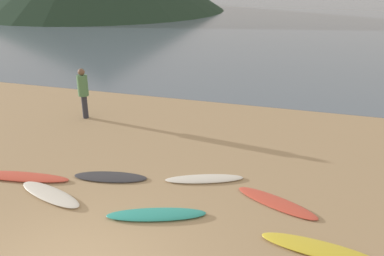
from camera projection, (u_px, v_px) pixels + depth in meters
ground_plane at (211, 108)px, 15.66m from camera, size 120.00×120.00×0.20m
ocean_water at (294, 4)px, 60.40m from camera, size 140.00×100.00×0.01m
surfboard_0 at (20, 176)px, 10.22m from camera, size 2.69×0.88×0.09m
surfboard_1 at (50, 194)px, 9.41m from camera, size 2.04×1.10×0.10m
surfboard_2 at (110, 177)px, 10.23m from camera, size 1.98×0.93×0.06m
surfboard_3 at (156, 214)px, 8.64m from camera, size 2.21×1.21×0.10m
surfboard_4 at (204, 179)px, 10.12m from camera, size 2.03×1.14×0.07m
surfboard_5 at (276, 203)px, 9.11m from camera, size 2.07×1.31×0.06m
surfboard_6 at (319, 249)px, 7.58m from camera, size 2.27×0.78×0.09m
person_1 at (83, 89)px, 13.96m from camera, size 0.36×0.36×1.80m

